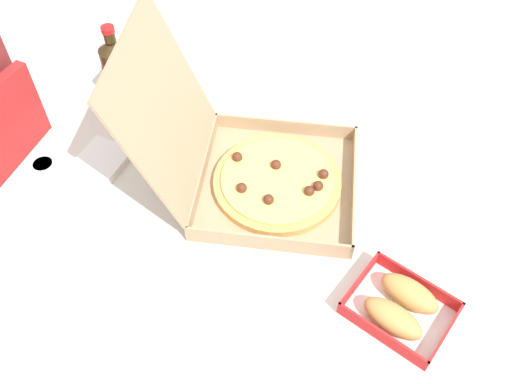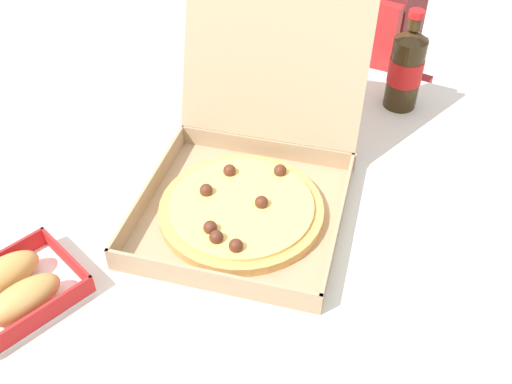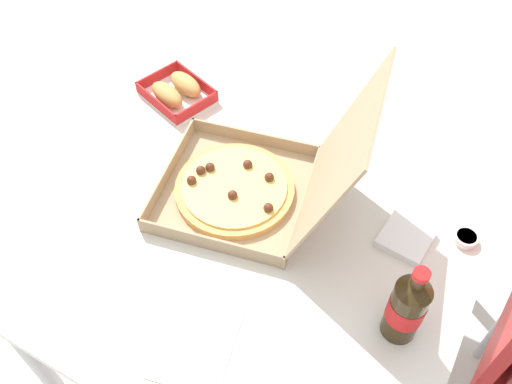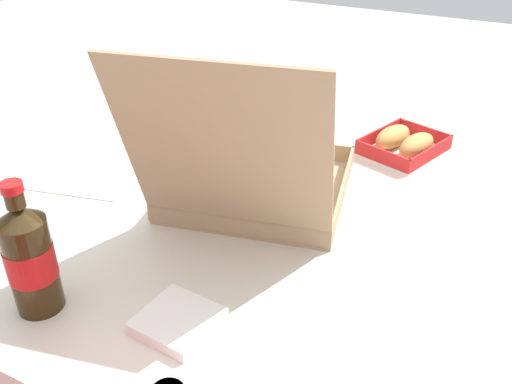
# 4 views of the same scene
# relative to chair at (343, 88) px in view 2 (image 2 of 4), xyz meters

# --- Properties ---
(ground_plane) EXTENTS (10.00, 10.00, 0.00)m
(ground_plane) POSITION_rel_chair_xyz_m (0.07, -0.77, -0.48)
(ground_plane) COLOR beige
(dining_table) EXTENTS (1.18, 1.07, 0.71)m
(dining_table) POSITION_rel_chair_xyz_m (0.07, -0.77, 0.16)
(dining_table) COLOR silver
(dining_table) RESTS_ON ground_plane
(chair) EXTENTS (0.44, 0.44, 0.83)m
(chair) POSITION_rel_chair_xyz_m (0.00, 0.00, 0.00)
(chair) COLOR red
(chair) RESTS_ON ground_plane
(diner_person) EXTENTS (0.38, 0.43, 1.15)m
(diner_person) POSITION_rel_chair_xyz_m (0.01, 0.06, 0.21)
(diner_person) COLOR #333847
(diner_person) RESTS_ON ground_plane
(pizza_box_open) EXTENTS (0.45, 0.54, 0.38)m
(pizza_box_open) POSITION_rel_chair_xyz_m (0.09, -0.79, 0.28)
(pizza_box_open) COLOR tan
(pizza_box_open) RESTS_ON dining_table
(bread_side_box) EXTENTS (0.20, 0.23, 0.06)m
(bread_side_box) POSITION_rel_chair_xyz_m (-0.12, -1.16, 0.25)
(bread_side_box) COLOR white
(bread_side_box) RESTS_ON dining_table
(cola_bottle) EXTENTS (0.07, 0.07, 0.22)m
(cola_bottle) POSITION_rel_chair_xyz_m (0.25, -0.36, 0.32)
(cola_bottle) COLOR #33230F
(cola_bottle) RESTS_ON dining_table
(paper_menu) EXTENTS (0.24, 0.19, 0.00)m
(paper_menu) POSITION_rel_chair_xyz_m (0.47, -0.71, 0.23)
(paper_menu) COLOR white
(paper_menu) RESTS_ON dining_table
(napkin_pile) EXTENTS (0.12, 0.12, 0.02)m
(napkin_pile) POSITION_rel_chair_xyz_m (0.03, -0.42, 0.24)
(napkin_pile) COLOR white
(napkin_pile) RESTS_ON dining_table
(dipping_sauce_cup) EXTENTS (0.06, 0.06, 0.02)m
(dipping_sauce_cup) POSITION_rel_chair_xyz_m (-0.04, -0.30, 0.24)
(dipping_sauce_cup) COLOR white
(dipping_sauce_cup) RESTS_ON dining_table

